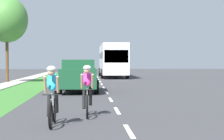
{
  "coord_description": "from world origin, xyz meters",
  "views": [
    {
      "loc": [
        -0.99,
        -3.62,
        1.69
      ],
      "look_at": [
        0.68,
        22.53,
        1.09
      ],
      "focal_mm": 59.68,
      "sensor_mm": 36.0,
      "label": 1
    }
  ],
  "objects": [
    {
      "name": "grass_verge",
      "position": [
        -4.86,
        20.0,
        0.0
      ],
      "size": [
        2.48,
        70.0,
        0.01
      ],
      "primitive_type": "cube",
      "color": "#38722D",
      "rests_on": "ground_plane"
    },
    {
      "name": "sedan_blue",
      "position": [
        -1.55,
        53.27,
        0.77
      ],
      "size": [
        1.98,
        4.3,
        1.52
      ],
      "color": "#23389E",
      "rests_on": "ground_plane"
    },
    {
      "name": "pickup_silver",
      "position": [
        -1.94,
        25.82,
        0.83
      ],
      "size": [
        2.22,
        5.1,
        1.64
      ],
      "color": "#A5A8AD",
      "rests_on": "ground_plane"
    },
    {
      "name": "bus_white",
      "position": [
        1.63,
        36.78,
        1.98
      ],
      "size": [
        2.78,
        11.6,
        3.48
      ],
      "color": "silver",
      "rests_on": "ground_plane"
    },
    {
      "name": "cyclist_trailing",
      "position": [
        -1.02,
        7.83,
        0.81
      ],
      "size": [
        0.42,
        1.72,
        1.58
      ],
      "color": "black",
      "rests_on": "ground_plane"
    },
    {
      "name": "street_tree_near",
      "position": [
        -7.45,
        26.47,
        5.01
      ],
      "size": [
        3.32,
        3.32,
        6.85
      ],
      "color": "brown",
      "rests_on": "ground_plane"
    },
    {
      "name": "ground_plane",
      "position": [
        0.0,
        20.0,
        0.0
      ],
      "size": [
        120.0,
        120.0,
        0.0
      ],
      "primitive_type": "plane",
      "color": "#38383A"
    },
    {
      "name": "suv_dark_green",
      "position": [
        -1.52,
        17.13,
        0.95
      ],
      "size": [
        2.15,
        4.7,
        1.79
      ],
      "color": "#194C2D",
      "rests_on": "ground_plane"
    },
    {
      "name": "lane_markings_center",
      "position": [
        0.0,
        24.0,
        0.0
      ],
      "size": [
        0.12,
        54.07,
        0.01
      ],
      "color": "white",
      "rests_on": "ground_plane"
    },
    {
      "name": "cyclist_lead",
      "position": [
        -1.93,
        6.22,
        0.81
      ],
      "size": [
        0.42,
        1.72,
        1.58
      ],
      "color": "black",
      "rests_on": "ground_plane"
    }
  ]
}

